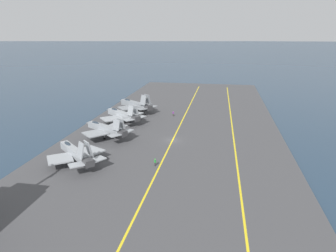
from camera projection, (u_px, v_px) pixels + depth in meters
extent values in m
plane|color=#23384C|center=(173.00, 142.00, 75.99)|extent=(2000.00, 2000.00, 0.00)
cube|color=#424244|center=(173.00, 141.00, 75.93)|extent=(180.37, 55.87, 0.40)
cube|color=yellow|center=(234.00, 144.00, 73.22)|extent=(162.32, 3.09, 0.01)
cube|color=yellow|center=(173.00, 140.00, 75.87)|extent=(162.34, 0.36, 0.01)
cube|color=#93999E|center=(74.00, 152.00, 62.34)|extent=(8.77, 9.81, 1.59)
cone|color=#5B5E60|center=(62.00, 143.00, 67.35)|extent=(2.57, 2.64, 1.51)
cube|color=#38383A|center=(88.00, 163.00, 57.21)|extent=(2.61, 2.61, 1.35)
ellipsoid|color=#232D38|center=(67.00, 144.00, 64.74)|extent=(2.50, 2.70, 0.87)
cube|color=#93999E|center=(60.00, 159.00, 60.30)|extent=(6.84, 6.78, 0.28)
cube|color=#93999E|center=(89.00, 151.00, 64.10)|extent=(6.51, 6.62, 0.28)
cube|color=#93999E|center=(80.00, 150.00, 56.95)|extent=(2.15, 2.28, 3.06)
cube|color=#93999E|center=(89.00, 148.00, 57.94)|extent=(2.15, 2.28, 3.06)
cube|color=#93999E|center=(76.00, 165.00, 56.25)|extent=(3.47, 3.56, 0.20)
cube|color=#93999E|center=(98.00, 159.00, 58.87)|extent=(3.53, 3.32, 0.20)
cylinder|color=#B2B2B7|center=(67.00, 153.00, 66.00)|extent=(0.16, 0.16, 1.51)
cylinder|color=black|center=(67.00, 155.00, 66.14)|extent=(0.56, 0.60, 0.60)
cylinder|color=#B2B2B7|center=(72.00, 162.00, 61.26)|extent=(0.16, 0.16, 1.51)
cylinder|color=black|center=(72.00, 164.00, 61.40)|extent=(0.56, 0.60, 0.60)
cylinder|color=#B2B2B7|center=(82.00, 159.00, 62.59)|extent=(0.16, 0.16, 1.51)
cylinder|color=black|center=(82.00, 161.00, 62.72)|extent=(0.56, 0.60, 0.60)
cube|color=gray|center=(104.00, 128.00, 77.11)|extent=(6.75, 10.83, 1.52)
cone|color=#5B5E60|center=(88.00, 123.00, 81.08)|extent=(2.30, 2.60, 1.44)
cube|color=#38383A|center=(123.00, 133.00, 73.05)|extent=(2.42, 2.47, 1.29)
ellipsoid|color=#232D38|center=(95.00, 123.00, 78.97)|extent=(2.05, 2.86, 0.84)
cube|color=gray|center=(95.00, 133.00, 74.56)|extent=(7.10, 7.09, 0.28)
cube|color=gray|center=(115.00, 127.00, 79.49)|extent=(6.14, 6.05, 0.28)
cube|color=gray|center=(116.00, 125.00, 72.57)|extent=(1.76, 2.31, 2.62)
cube|color=gray|center=(121.00, 123.00, 73.76)|extent=(1.76, 2.31, 2.62)
cube|color=gray|center=(115.00, 135.00, 71.71)|extent=(3.54, 3.44, 0.20)
cube|color=gray|center=(128.00, 131.00, 74.94)|extent=(3.34, 2.94, 0.20)
cylinder|color=#B2B2B7|center=(94.00, 131.00, 80.15)|extent=(0.16, 0.16, 1.83)
cylinder|color=black|center=(94.00, 133.00, 80.33)|extent=(0.48, 0.63, 0.60)
cylinder|color=#B2B2B7|center=(104.00, 136.00, 76.12)|extent=(0.16, 0.16, 1.83)
cylinder|color=black|center=(105.00, 138.00, 76.30)|extent=(0.48, 0.63, 0.60)
cylinder|color=#B2B2B7|center=(111.00, 134.00, 77.71)|extent=(0.16, 0.16, 1.83)
cylinder|color=black|center=(111.00, 136.00, 77.89)|extent=(0.48, 0.63, 0.60)
cube|color=#93999E|center=(121.00, 114.00, 90.99)|extent=(7.98, 10.60, 1.68)
cone|color=#5B5E60|center=(108.00, 110.00, 95.55)|extent=(2.57, 2.73, 1.60)
cube|color=#38383A|center=(136.00, 119.00, 86.32)|extent=(2.66, 2.65, 1.43)
ellipsoid|color=#232D38|center=(114.00, 110.00, 93.14)|extent=(2.37, 2.87, 0.92)
cube|color=#93999E|center=(112.00, 118.00, 88.37)|extent=(7.59, 7.65, 0.28)
cube|color=#93999E|center=(132.00, 114.00, 93.40)|extent=(7.14, 6.73, 0.28)
cube|color=#93999E|center=(130.00, 111.00, 85.89)|extent=(1.98, 2.32, 2.81)
cube|color=#93999E|center=(135.00, 110.00, 87.09)|extent=(1.98, 2.32, 2.81)
cube|color=#93999E|center=(129.00, 120.00, 85.12)|extent=(3.55, 3.54, 0.20)
cube|color=#93999E|center=(141.00, 117.00, 88.15)|extent=(3.46, 3.17, 0.20)
cylinder|color=#B2B2B7|center=(113.00, 117.00, 94.39)|extent=(0.16, 0.16, 1.55)
cylinder|color=black|center=(113.00, 118.00, 94.53)|extent=(0.52, 0.62, 0.60)
cylinder|color=#B2B2B7|center=(121.00, 121.00, 89.88)|extent=(0.16, 0.16, 1.55)
cylinder|color=black|center=(121.00, 122.00, 90.02)|extent=(0.52, 0.62, 0.60)
cylinder|color=#B2B2B7|center=(127.00, 119.00, 91.47)|extent=(0.16, 0.16, 1.55)
cylinder|color=black|center=(127.00, 121.00, 91.61)|extent=(0.52, 0.62, 0.60)
cube|color=gray|center=(134.00, 104.00, 103.20)|extent=(8.49, 11.24, 1.87)
cone|color=#5B5E60|center=(122.00, 101.00, 108.01)|extent=(2.78, 2.93, 1.77)
cube|color=#38383A|center=(148.00, 108.00, 98.27)|extent=(2.90, 2.86, 1.59)
ellipsoid|color=#232D38|center=(127.00, 100.00, 105.45)|extent=(2.54, 3.06, 1.03)
cube|color=gray|center=(127.00, 108.00, 100.78)|extent=(7.28, 7.25, 0.28)
cube|color=gray|center=(143.00, 105.00, 105.41)|extent=(6.50, 6.72, 0.28)
cube|color=gray|center=(143.00, 100.00, 97.74)|extent=(2.13, 2.48, 3.21)
cube|color=gray|center=(148.00, 99.00, 99.07)|extent=(2.13, 2.48, 3.21)
cube|color=gray|center=(142.00, 109.00, 97.03)|extent=(3.63, 3.63, 0.20)
cube|color=gray|center=(153.00, 106.00, 100.19)|extent=(3.51, 3.28, 0.20)
cylinder|color=#B2B2B7|center=(126.00, 107.00, 106.78)|extent=(0.16, 0.16, 1.54)
cylinder|color=black|center=(126.00, 108.00, 106.92)|extent=(0.52, 0.62, 0.60)
cylinder|color=#B2B2B7|center=(134.00, 110.00, 101.98)|extent=(0.16, 0.16, 1.54)
cylinder|color=black|center=(134.00, 112.00, 102.12)|extent=(0.52, 0.62, 0.60)
cylinder|color=#B2B2B7|center=(140.00, 109.00, 103.75)|extent=(0.16, 0.16, 1.54)
cylinder|color=black|center=(140.00, 110.00, 103.89)|extent=(0.52, 0.62, 0.60)
cylinder|color=#383328|center=(173.00, 115.00, 97.45)|extent=(0.24, 0.24, 0.91)
cube|color=purple|center=(173.00, 113.00, 97.23)|extent=(0.46, 0.45, 0.55)
sphere|color=#9E7051|center=(173.00, 112.00, 97.11)|extent=(0.22, 0.22, 0.22)
sphere|color=purple|center=(173.00, 111.00, 97.09)|extent=(0.24, 0.24, 0.24)
cylinder|color=#232328|center=(155.00, 164.00, 61.01)|extent=(0.24, 0.24, 0.83)
cube|color=green|center=(155.00, 161.00, 60.79)|extent=(0.43, 0.46, 0.60)
sphere|color=tan|center=(155.00, 159.00, 60.67)|extent=(0.22, 0.22, 0.22)
sphere|color=green|center=(155.00, 159.00, 60.65)|extent=(0.24, 0.24, 0.24)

